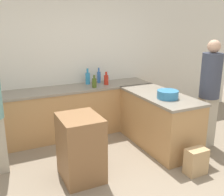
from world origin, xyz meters
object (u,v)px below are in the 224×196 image
object	(u,v)px
island_table	(81,148)
water_bottle_blue	(99,77)
mixing_bowl	(168,94)
olive_oil_bottle	(94,83)
dish_soap_bottle	(88,78)
hot_sauce_bottle	(106,80)
vinegar_bottle_clear	(107,79)
paper_bag	(196,161)
person_at_peninsula	(209,90)

from	to	relation	value
island_table	water_bottle_blue	world-z (taller)	water_bottle_blue
mixing_bowl	olive_oil_bottle	size ratio (longest dim) A/B	1.45
mixing_bowl	dish_soap_bottle	size ratio (longest dim) A/B	1.09
dish_soap_bottle	water_bottle_blue	bearing A→B (deg)	5.32
hot_sauce_bottle	olive_oil_bottle	world-z (taller)	hot_sauce_bottle
mixing_bowl	hot_sauce_bottle	distance (m)	1.33
hot_sauce_bottle	dish_soap_bottle	distance (m)	0.35
island_table	vinegar_bottle_clear	distance (m)	1.87
vinegar_bottle_clear	paper_bag	size ratio (longest dim) A/B	0.63
mixing_bowl	water_bottle_blue	distance (m)	1.55
water_bottle_blue	paper_bag	xyz separation A→B (m)	(0.50, -2.18, -0.81)
olive_oil_bottle	dish_soap_bottle	world-z (taller)	dish_soap_bottle
hot_sauce_bottle	dish_soap_bottle	xyz separation A→B (m)	(-0.29, 0.19, 0.02)
person_at_peninsula	paper_bag	world-z (taller)	person_at_peninsula
olive_oil_bottle	dish_soap_bottle	xyz separation A→B (m)	(-0.01, 0.30, 0.03)
vinegar_bottle_clear	paper_bag	world-z (taller)	vinegar_bottle_clear
mixing_bowl	vinegar_bottle_clear	bearing A→B (deg)	106.88
paper_bag	island_table	bearing A→B (deg)	157.41
island_table	olive_oil_bottle	world-z (taller)	olive_oil_bottle
person_at_peninsula	dish_soap_bottle	bearing A→B (deg)	133.63
island_table	paper_bag	size ratio (longest dim) A/B	2.36
water_bottle_blue	hot_sauce_bottle	size ratio (longest dim) A/B	1.19
dish_soap_bottle	person_at_peninsula	xyz separation A→B (m)	(1.48, -1.55, -0.04)
hot_sauce_bottle	vinegar_bottle_clear	world-z (taller)	hot_sauce_bottle
water_bottle_blue	dish_soap_bottle	size ratio (longest dim) A/B	0.97
water_bottle_blue	olive_oil_bottle	bearing A→B (deg)	-124.79
person_at_peninsula	island_table	bearing A→B (deg)	-179.85
island_table	dish_soap_bottle	size ratio (longest dim) A/B	2.92
island_table	hot_sauce_bottle	bearing A→B (deg)	54.13
olive_oil_bottle	vinegar_bottle_clear	bearing A→B (deg)	28.76
island_table	dish_soap_bottle	xyz separation A→B (m)	(0.70, 1.56, 0.57)
island_table	water_bottle_blue	size ratio (longest dim) A/B	3.00
paper_bag	vinegar_bottle_clear	bearing A→B (deg)	100.64
hot_sauce_bottle	dish_soap_bottle	bearing A→B (deg)	147.25
water_bottle_blue	dish_soap_bottle	bearing A→B (deg)	-174.68
hot_sauce_bottle	mixing_bowl	bearing A→B (deg)	-69.73
hot_sauce_bottle	dish_soap_bottle	size ratio (longest dim) A/B	0.82
olive_oil_bottle	island_table	bearing A→B (deg)	-119.36
hot_sauce_bottle	vinegar_bottle_clear	bearing A→B (deg)	52.44
water_bottle_blue	hot_sauce_bottle	xyz separation A→B (m)	(0.06, -0.21, -0.02)
dish_soap_bottle	hot_sauce_bottle	bearing A→B (deg)	-32.75
mixing_bowl	water_bottle_blue	bearing A→B (deg)	109.62
mixing_bowl	person_at_peninsula	world-z (taller)	person_at_peninsula
hot_sauce_bottle	vinegar_bottle_clear	size ratio (longest dim) A/B	1.06
island_table	water_bottle_blue	distance (m)	1.92
dish_soap_bottle	paper_bag	world-z (taller)	dish_soap_bottle
water_bottle_blue	paper_bag	bearing A→B (deg)	-77.02
water_bottle_blue	person_at_peninsula	world-z (taller)	person_at_peninsula
paper_bag	person_at_peninsula	bearing A→B (deg)	38.97
mixing_bowl	hot_sauce_bottle	world-z (taller)	hot_sauce_bottle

